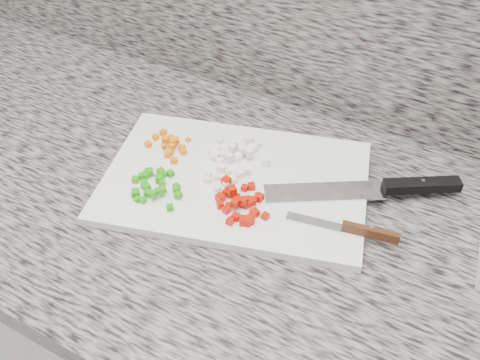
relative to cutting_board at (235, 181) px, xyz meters
The scene contains 10 objects.
cabinet 0.48m from the cutting_board, 49.11° to the right, with size 3.92×0.62×0.86m, color silver.
countertop 0.06m from the cutting_board, 49.11° to the right, with size 3.96×0.64×0.04m, color slate.
cutting_board is the anchor object (origin of this frame).
carrot_pile 0.14m from the cutting_board, behind, with size 0.08×0.07×0.02m.
onion_pile 0.05m from the cutting_board, 118.60° to the left, with size 0.11×0.11×0.02m.
green_pepper_pile 0.13m from the cutting_board, 140.87° to the right, with size 0.10×0.09×0.02m.
red_pepper_pile 0.07m from the cutting_board, 53.40° to the right, with size 0.10×0.09×0.02m.
garlic_pile 0.03m from the cutting_board, 130.59° to the right, with size 0.06×0.05×0.01m.
chef_knife 0.24m from the cutting_board, 22.01° to the left, with size 0.28×0.19×0.02m.
paring_knife 0.21m from the cutting_board, ahead, with size 0.16×0.04×0.02m.
Camera 1 is at (0.28, 0.92, 1.49)m, focal length 40.00 mm.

